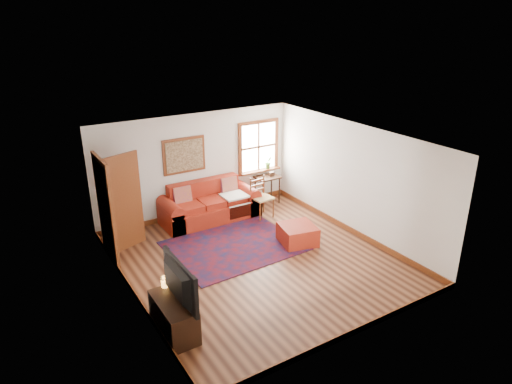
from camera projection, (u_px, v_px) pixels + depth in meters
ground at (257, 260)px, 9.18m from camera, size 5.50×5.50×0.00m
room_envelope at (256, 183)px, 8.59m from camera, size 5.04×5.54×2.52m
window at (260, 152)px, 11.72m from camera, size 1.18×0.20×1.38m
doorway at (116, 205)px, 9.12m from camera, size 0.89×1.08×2.14m
framed_artwork at (184, 155)px, 10.62m from camera, size 1.05×0.07×0.85m
persian_rug at (234, 246)px, 9.73m from camera, size 2.72×2.21×0.02m
red_leather_sofa at (209, 207)px, 10.94m from camera, size 2.33×0.96×0.91m
red_ottoman at (298, 234)px, 9.80m from camera, size 0.86×0.86×0.41m
side_table at (267, 181)px, 11.76m from camera, size 0.60×0.45×0.72m
ladder_back_chair at (261, 196)px, 11.00m from camera, size 0.50×0.48×0.99m
media_cabinet at (174, 317)px, 7.02m from camera, size 0.46×1.01×0.56m
television at (173, 283)px, 6.78m from camera, size 0.15×1.17×0.67m
candle_hurricane at (165, 282)px, 7.26m from camera, size 0.12×0.12×0.18m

